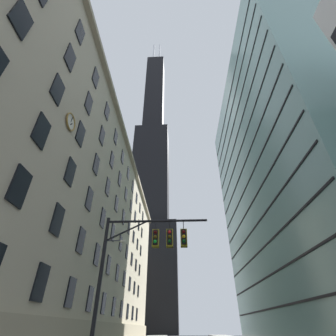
# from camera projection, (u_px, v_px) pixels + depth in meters

# --- Properties ---
(station_building) EXTENTS (13.39, 67.65, 29.50)m
(station_building) POSITION_uv_depth(u_px,v_px,m) (82.00, 229.00, 38.07)
(station_building) COLOR #BCAF93
(station_building) RESTS_ON ground
(dark_skyscraper) EXTENTS (23.55, 23.55, 175.94)m
(dark_skyscraper) POSITION_uv_depth(u_px,v_px,m) (150.00, 197.00, 108.53)
(dark_skyscraper) COLOR black
(dark_skyscraper) RESTS_ON ground
(glass_office_midrise) EXTENTS (16.47, 46.51, 54.24)m
(glass_office_midrise) POSITION_uv_depth(u_px,v_px,m) (286.00, 171.00, 47.02)
(glass_office_midrise) COLOR gray
(glass_office_midrise) RESTS_ON ground
(traffic_signal_mast) EXTENTS (6.40, 0.63, 7.25)m
(traffic_signal_mast) POSITION_uv_depth(u_px,v_px,m) (150.00, 249.00, 14.22)
(traffic_signal_mast) COLOR black
(traffic_signal_mast) RESTS_ON sidewalk_left
(street_lamppost) EXTENTS (1.81, 0.32, 7.97)m
(street_lamppost) POSITION_uv_depth(u_px,v_px,m) (104.00, 280.00, 19.38)
(street_lamppost) COLOR #47474C
(street_lamppost) RESTS_ON sidewalk_left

